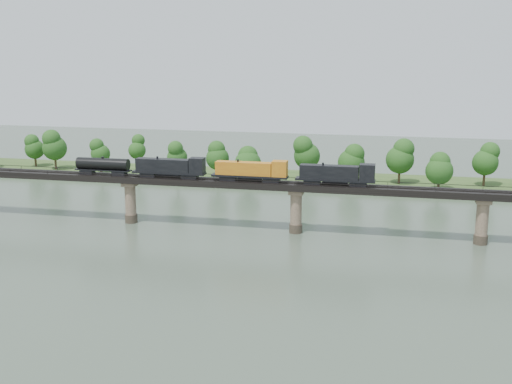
# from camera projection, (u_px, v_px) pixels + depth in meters

# --- Properties ---
(ground) EXTENTS (400.00, 400.00, 0.00)m
(ground) POSITION_uv_depth(u_px,v_px,m) (270.00, 278.00, 117.22)
(ground) COLOR #374637
(ground) RESTS_ON ground
(far_bank) EXTENTS (300.00, 24.00, 1.60)m
(far_bank) POSITION_uv_depth(u_px,v_px,m) (324.00, 181.00, 197.99)
(far_bank) COLOR #304B1E
(far_bank) RESTS_ON ground
(bridge) EXTENTS (236.00, 30.00, 11.50)m
(bridge) POSITION_uv_depth(u_px,v_px,m) (296.00, 209.00, 144.58)
(bridge) COLOR #473A2D
(bridge) RESTS_ON ground
(bridge_superstructure) EXTENTS (220.00, 4.90, 0.75)m
(bridge_superstructure) POSITION_uv_depth(u_px,v_px,m) (296.00, 182.00, 143.19)
(bridge_superstructure) COLOR black
(bridge_superstructure) RESTS_ON bridge
(far_treeline) EXTENTS (289.06, 17.54, 13.60)m
(far_treeline) POSITION_uv_depth(u_px,v_px,m) (296.00, 157.00, 193.69)
(far_treeline) COLOR #382619
(far_treeline) RESTS_ON far_bank
(freight_train) EXTENTS (70.90, 2.76, 4.88)m
(freight_train) POSITION_uv_depth(u_px,v_px,m) (223.00, 170.00, 146.33)
(freight_train) COLOR black
(freight_train) RESTS_ON bridge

